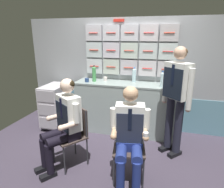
{
  "coord_description": "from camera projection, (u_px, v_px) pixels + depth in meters",
  "views": [
    {
      "loc": [
        0.71,
        -2.45,
        1.84
      ],
      "look_at": [
        -0.02,
        0.19,
        1.02
      ],
      "focal_mm": 32.03,
      "sensor_mm": 36.0,
      "label": 1
    }
  ],
  "objects": [
    {
      "name": "ground",
      "position": [
        110.0,
        164.0,
        2.98
      ],
      "size": [
        4.8,
        4.8,
        0.04
      ],
      "primitive_type": "cube",
      "color": "#38313E"
    },
    {
      "name": "galley_bulkhead",
      "position": [
        129.0,
        74.0,
        3.93
      ],
      "size": [
        4.2,
        0.14,
        2.15
      ],
      "color": "#989BA0",
      "rests_on": "ground"
    },
    {
      "name": "galley_counter",
      "position": [
        127.0,
        108.0,
        3.84
      ],
      "size": [
        1.96,
        0.53,
        0.98
      ],
      "color": "#92A09E",
      "rests_on": "ground"
    },
    {
      "name": "service_trolley",
      "position": [
        56.0,
        105.0,
        4.05
      ],
      "size": [
        0.4,
        0.65,
        0.88
      ],
      "color": "black",
      "rests_on": "ground"
    },
    {
      "name": "folding_chair_left",
      "position": [
        75.0,
        129.0,
        2.88
      ],
      "size": [
        0.56,
        0.56,
        0.85
      ],
      "color": "#2D2D33",
      "rests_on": "ground"
    },
    {
      "name": "crew_member_left",
      "position": [
        64.0,
        120.0,
        2.74
      ],
      "size": [
        0.63,
        0.69,
        1.28
      ],
      "color": "black",
      "rests_on": "ground"
    },
    {
      "name": "folding_chair_right",
      "position": [
        129.0,
        139.0,
        2.62
      ],
      "size": [
        0.46,
        0.47,
        0.85
      ],
      "color": "#2D2D33",
      "rests_on": "ground"
    },
    {
      "name": "crew_member_right",
      "position": [
        130.0,
        133.0,
        2.42
      ],
      "size": [
        0.5,
        0.64,
        1.26
      ],
      "color": "black",
      "rests_on": "ground"
    },
    {
      "name": "crew_member_standing",
      "position": [
        176.0,
        93.0,
        2.97
      ],
      "size": [
        0.42,
        0.42,
        1.69
      ],
      "color": "black",
      "rests_on": "ground"
    },
    {
      "name": "water_bottle_blue_cap",
      "position": [
        134.0,
        75.0,
        3.76
      ],
      "size": [
        0.07,
        0.07,
        0.28
      ],
      "color": "silver",
      "rests_on": "galley_counter"
    },
    {
      "name": "water_bottle_tall",
      "position": [
        94.0,
        74.0,
        3.8
      ],
      "size": [
        0.07,
        0.07,
        0.31
      ],
      "color": "#4BA057",
      "rests_on": "galley_counter"
    },
    {
      "name": "water_bottle_short",
      "position": [
        162.0,
        80.0,
        3.38
      ],
      "size": [
        0.06,
        0.06,
        0.28
      ],
      "color": "silver",
      "rests_on": "galley_counter"
    },
    {
      "name": "water_bottle_clear",
      "position": [
        175.0,
        78.0,
        3.53
      ],
      "size": [
        0.06,
        0.06,
        0.25
      ],
      "color": "#509655",
      "rests_on": "galley_counter"
    },
    {
      "name": "coffee_cup_spare",
      "position": [
        105.0,
        79.0,
        3.9
      ],
      "size": [
        0.07,
        0.07,
        0.07
      ],
      "color": "silver",
      "rests_on": "galley_counter"
    },
    {
      "name": "paper_cup_tan",
      "position": [
        87.0,
        80.0,
        3.78
      ],
      "size": [
        0.08,
        0.08,
        0.07
      ],
      "color": "navy",
      "rests_on": "galley_counter"
    }
  ]
}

